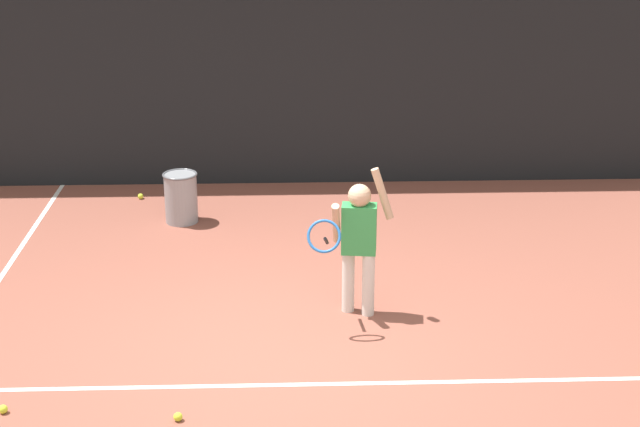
% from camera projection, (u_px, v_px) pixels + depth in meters
% --- Properties ---
extents(ground_plane, '(20.00, 20.00, 0.00)m').
position_uv_depth(ground_plane, '(284.00, 351.00, 7.87)').
color(ground_plane, brown).
extents(court_line_baseline, '(9.00, 0.05, 0.00)m').
position_uv_depth(court_line_baseline, '(284.00, 385.00, 7.37)').
color(court_line_baseline, white).
rests_on(court_line_baseline, ground).
extents(back_fence_windscreen, '(10.00, 0.08, 3.20)m').
position_uv_depth(back_fence_windscreen, '(282.00, 54.00, 11.38)').
color(back_fence_windscreen, black).
rests_on(back_fence_windscreen, ground).
extents(fence_post_1, '(0.09, 0.09, 3.35)m').
position_uv_depth(fence_post_1, '(146.00, 48.00, 11.35)').
color(fence_post_1, slate).
rests_on(fence_post_1, ground).
extents(fence_post_2, '(0.09, 0.09, 3.35)m').
position_uv_depth(fence_post_2, '(417.00, 46.00, 11.46)').
color(fence_post_2, slate).
rests_on(fence_post_2, ground).
extents(tennis_player, '(0.77, 0.57, 1.35)m').
position_uv_depth(tennis_player, '(358.00, 237.00, 8.27)').
color(tennis_player, silver).
rests_on(tennis_player, ground).
extents(ball_hopper, '(0.38, 0.38, 0.56)m').
position_uv_depth(ball_hopper, '(181.00, 197.00, 10.55)').
color(ball_hopper, gray).
rests_on(ball_hopper, ground).
extents(tennis_ball_0, '(0.07, 0.07, 0.07)m').
position_uv_depth(tennis_ball_0, '(3.00, 409.00, 6.99)').
color(tennis_ball_0, '#CCE033').
rests_on(tennis_ball_0, ground).
extents(tennis_ball_2, '(0.07, 0.07, 0.07)m').
position_uv_depth(tennis_ball_2, '(178.00, 417.00, 6.89)').
color(tennis_ball_2, '#CCE033').
rests_on(tennis_ball_2, ground).
extents(tennis_ball_4, '(0.07, 0.07, 0.07)m').
position_uv_depth(tennis_ball_4, '(141.00, 196.00, 11.33)').
color(tennis_ball_4, '#CCE033').
rests_on(tennis_ball_4, ground).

